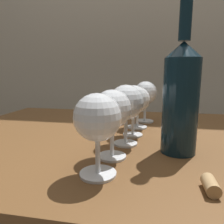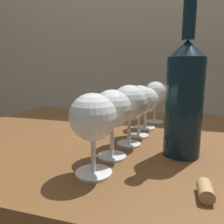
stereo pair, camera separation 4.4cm
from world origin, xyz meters
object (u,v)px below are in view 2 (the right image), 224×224
object	(u,v)px
wine_glass_amber	(139,101)
cork	(205,191)
wine_bottle	(184,97)
wine_glass_pinot	(112,111)
wine_glass_cabernet	(155,94)
wine_glass_port	(130,104)
wine_glass_chardonnay	(93,119)
wine_glass_white	(146,101)

from	to	relation	value
wine_glass_amber	cork	xyz separation A→B (m)	(0.14, -0.27, -0.09)
wine_bottle	wine_glass_amber	bearing A→B (deg)	136.08
wine_glass_pinot	cork	world-z (taller)	wine_glass_pinot
wine_glass_cabernet	cork	distance (m)	0.48
wine_glass_amber	wine_glass_cabernet	distance (m)	0.19
cork	wine_glass_amber	bearing A→B (deg)	117.78
wine_bottle	wine_glass_pinot	bearing A→B (deg)	-157.75
wine_glass_cabernet	wine_glass_port	bearing A→B (deg)	-98.62
wine_glass_chardonnay	wine_bottle	size ratio (longest dim) A/B	0.43
wine_glass_port	cork	bearing A→B (deg)	-51.27
wine_glass_white	wine_glass_cabernet	bearing A→B (deg)	76.52
wine_glass_pinot	wine_glass_chardonnay	bearing A→B (deg)	-96.99
wine_glass_pinot	wine_glass_amber	size ratio (longest dim) A/B	1.01
wine_glass_white	wine_glass_cabernet	distance (m)	0.10
wine_glass_amber	wine_glass_white	world-z (taller)	wine_glass_amber
wine_glass_cabernet	wine_bottle	distance (m)	0.31
wine_glass_white	wine_glass_cabernet	world-z (taller)	wine_glass_cabernet
wine_glass_port	wine_glass_white	bearing A→B (deg)	84.12
wine_glass_chardonnay	cork	distance (m)	0.21
wine_glass_cabernet	wine_bottle	world-z (taller)	wine_bottle
wine_glass_chardonnay	wine_glass_port	world-z (taller)	wine_glass_port
wine_bottle	cork	distance (m)	0.21
wine_glass_chardonnay	wine_glass_white	size ratio (longest dim) A/B	1.10
wine_glass_chardonnay	wine_glass_pinot	xyz separation A→B (m)	(0.01, 0.08, 0.00)
wine_bottle	cork	xyz separation A→B (m)	(0.03, -0.16, -0.12)
wine_glass_chardonnay	cork	world-z (taller)	wine_glass_chardonnay
wine_glass_pinot	wine_glass_white	xyz separation A→B (m)	(0.04, 0.26, -0.01)
wine_glass_port	cork	world-z (taller)	wine_glass_port
wine_glass_pinot	wine_glass_cabernet	world-z (taller)	wine_glass_cabernet
cork	wine_glass_port	bearing A→B (deg)	128.73
wine_glass_chardonnay	wine_glass_port	size ratio (longest dim) A/B	0.97
wine_glass_amber	wine_glass_white	bearing A→B (deg)	86.42
wine_glass_port	wine_bottle	size ratio (longest dim) A/B	0.45
wine_glass_chardonnay	wine_glass_port	distance (m)	0.18
wine_glass_port	cork	xyz separation A→B (m)	(0.16, -0.19, -0.09)
wine_glass_pinot	wine_glass_white	distance (m)	0.26
wine_glass_cabernet	cork	size ratio (longest dim) A/B	3.59
wine_glass_cabernet	wine_bottle	xyz separation A→B (m)	(0.09, -0.29, 0.03)
wine_glass_amber	cork	world-z (taller)	wine_glass_amber
wine_glass_pinot	cork	bearing A→B (deg)	-31.00
wine_glass_chardonnay	wine_glass_port	xyz separation A→B (m)	(0.03, 0.17, 0.00)
wine_glass_amber	wine_glass_cabernet	xyz separation A→B (m)	(0.03, 0.19, 0.00)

